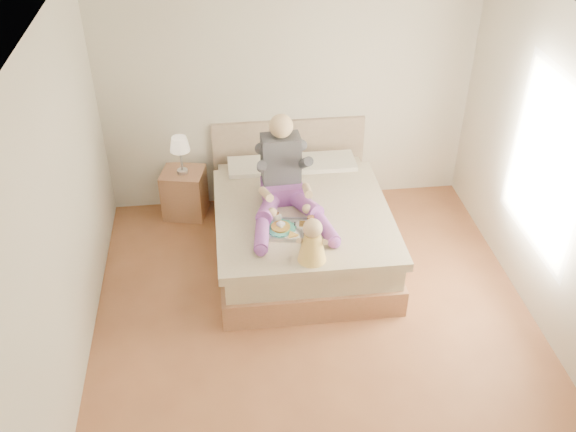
{
  "coord_description": "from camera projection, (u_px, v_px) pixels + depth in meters",
  "views": [
    {
      "loc": [
        -0.75,
        -4.21,
        4.14
      ],
      "look_at": [
        -0.17,
        0.69,
        0.7
      ],
      "focal_mm": 40.0,
      "sensor_mm": 36.0,
      "label": 1
    }
  ],
  "objects": [
    {
      "name": "baby",
      "position": [
        312.0,
        243.0,
        5.54
      ],
      "size": [
        0.28,
        0.38,
        0.42
      ],
      "rotation": [
        0.0,
        0.0,
        -0.21
      ],
      "color": "#FFCA50",
      "rests_on": "bed"
    },
    {
      "name": "room",
      "position": [
        330.0,
        179.0,
        5.02
      ],
      "size": [
        4.02,
        4.22,
        2.71
      ],
      "color": "brown",
      "rests_on": "ground"
    },
    {
      "name": "adult",
      "position": [
        284.0,
        182.0,
        6.16
      ],
      "size": [
        0.79,
        1.13,
        0.94
      ],
      "rotation": [
        0.0,
        0.0,
        0.05
      ],
      "color": "#7C3C96",
      "rests_on": "bed"
    },
    {
      "name": "bed",
      "position": [
        300.0,
        224.0,
        6.57
      ],
      "size": [
        1.7,
        2.18,
        1.0
      ],
      "color": "#8D5F41",
      "rests_on": "ground"
    },
    {
      "name": "nightstand",
      "position": [
        185.0,
        193.0,
        7.13
      ],
      "size": [
        0.52,
        0.48,
        0.55
      ],
      "rotation": [
        0.0,
        0.0,
        -0.21
      ],
      "color": "#8D5F41",
      "rests_on": "ground"
    },
    {
      "name": "lamp",
      "position": [
        180.0,
        146.0,
        6.77
      ],
      "size": [
        0.21,
        0.21,
        0.43
      ],
      "color": "silver",
      "rests_on": "nightstand"
    },
    {
      "name": "tray",
      "position": [
        291.0,
        228.0,
        5.97
      ],
      "size": [
        0.51,
        0.43,
        0.13
      ],
      "rotation": [
        0.0,
        0.0,
        -0.17
      ],
      "color": "silver",
      "rests_on": "bed"
    }
  ]
}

